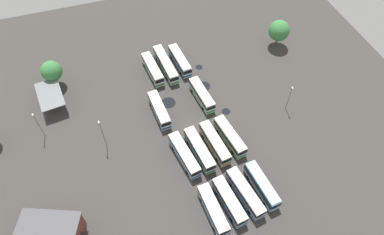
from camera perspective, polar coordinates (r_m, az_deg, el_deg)
The scene contains 26 objects.
ground_plane at distance 87.06m, azimuth 0.18°, elevation -1.64°, with size 121.82×121.82×0.00m, color #383533.
bus_row0_slot1 at distance 98.41m, azimuth -6.45°, elevation 7.84°, with size 11.59×3.68×3.63m.
bus_row0_slot2 at distance 99.45m, azimuth -4.34°, elevation 8.64°, with size 13.94×3.69×3.63m.
bus_row0_slot3 at distance 100.32m, azimuth -2.00°, elevation 9.25°, with size 11.53×3.60×3.63m.
bus_row1_slot0 at distance 88.43m, azimuth -5.37°, elevation 1.25°, with size 11.05×3.26×3.63m.
bus_row1_slot3 at distance 91.30m, azimuth 1.59°, elevation 3.70°, with size 11.04×3.71×3.63m.
bus_row2_slot0 at distance 80.41m, azimuth -1.26°, elevation -6.12°, with size 11.92×4.43×3.63m.
bus_row2_slot1 at distance 81.16m, azimuth 1.22°, elevation -5.26°, with size 11.95×4.00×3.63m.
bus_row2_slot2 at distance 82.32m, azimuth 3.73°, elevation -4.16°, with size 11.79×3.96×3.63m.
bus_row2_slot3 at distance 83.65m, azimuth 6.18°, elevation -3.11°, with size 11.40×4.27×3.63m.
bus_row3_slot0 at distance 74.48m, azimuth 3.45°, elevation -14.79°, with size 11.04×3.30×3.63m.
bus_row3_slot1 at distance 75.52m, azimuth 6.08°, elevation -13.40°, with size 11.07×3.94×3.63m.
bus_row3_slot2 at distance 76.73m, azimuth 8.66°, elevation -12.07°, with size 11.91×4.49×3.63m.
bus_row3_slot3 at distance 78.13m, azimuth 11.31°, elevation -10.80°, with size 11.26×3.75×3.63m.
depot_building at distance 76.82m, azimuth -21.97°, elevation -16.95°, with size 10.87×13.49×5.59m.
maintenance_shelter at distance 96.24m, azimuth -22.17°, elevation 3.50°, with size 11.06×7.12×3.76m.
lamp_post_by_building at distance 89.41m, azimuth -23.74°, elevation -1.05°, with size 0.56×0.28×8.45m.
lamp_post_near_entrance at distance 90.63m, azimuth 15.54°, elevation 3.17°, with size 0.56×0.28×8.09m.
lamp_post_mid_lot at distance 82.44m, azimuth -14.36°, elevation -2.48°, with size 0.56×0.28×9.32m.
tree_west_edge at distance 99.80m, azimuth -21.92°, elevation 7.03°, with size 5.51×5.51×7.88m.
tree_northeast at distance 107.77m, azimuth 14.00°, elevation 13.57°, with size 6.10×6.10×8.43m.
puddle_front_lane at distance 84.35m, azimuth 8.04°, elevation -5.08°, with size 2.80×2.80×0.01m, color black.
puddle_centre_drain at distance 90.58m, azimuth 5.55°, elevation 0.98°, with size 2.23×2.23×0.01m, color black.
puddle_back_corner at distance 101.07m, azimuth 1.16°, elevation 8.18°, with size 2.00×2.00×0.01m, color black.
puddle_between_rows at distance 95.95m, azimuth 1.89°, elevation 5.10°, with size 3.71×3.71×0.01m, color black.
puddle_near_shelter at distance 92.23m, azimuth -3.89°, elevation 2.41°, with size 3.83×3.83×0.01m, color black.
Camera 1 is at (48.42, -16.41, 70.47)m, focal length 32.74 mm.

